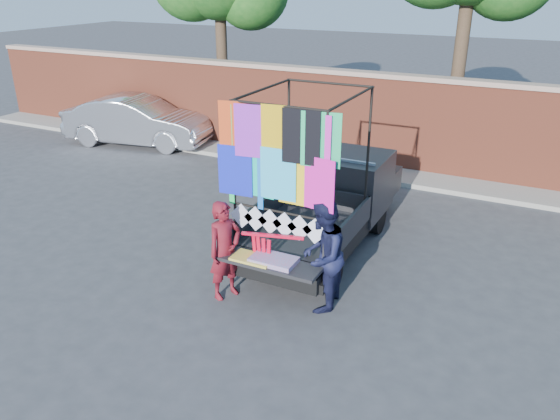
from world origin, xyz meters
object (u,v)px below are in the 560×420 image
at_px(pickup_truck, 334,199).
at_px(man, 322,256).
at_px(sedan, 138,121).
at_px(woman, 225,250).

height_order(pickup_truck, man, pickup_truck).
xyz_separation_m(sedan, woman, (7.24, -6.42, 0.09)).
bearing_deg(sedan, pickup_truck, -124.10).
distance_m(pickup_truck, sedan, 8.73).
height_order(woman, man, man).
bearing_deg(woman, pickup_truck, 8.07).
bearing_deg(man, pickup_truck, -169.84).
height_order(sedan, man, man).
bearing_deg(pickup_truck, woman, -104.60).
bearing_deg(woman, sedan, 71.08).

